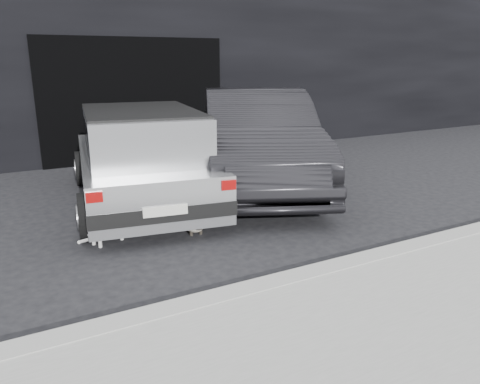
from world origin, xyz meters
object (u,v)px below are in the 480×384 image
cat_siamese (193,224)px  cat_white (110,228)px  second_car (257,138)px  silver_hatchback (141,153)px

cat_siamese → cat_white: cat_white is taller
second_car → cat_white: size_ratio=6.84×
silver_hatchback → cat_white: (-0.84, -1.32, -0.62)m
silver_hatchback → second_car: bearing=13.8°
silver_hatchback → cat_siamese: size_ratio=5.51×
silver_hatchback → cat_white: bearing=-113.2°
second_car → cat_white: bearing=-129.5°
second_car → silver_hatchback: bearing=-151.7°
silver_hatchback → second_car: (2.12, 0.17, 0.03)m
silver_hatchback → cat_siamese: (0.18, -1.52, -0.68)m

